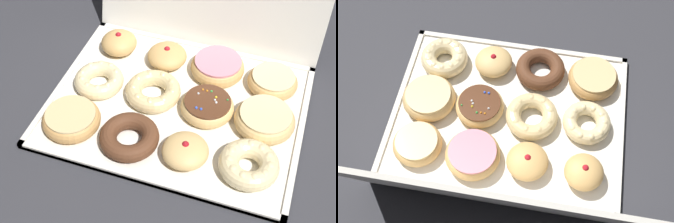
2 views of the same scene
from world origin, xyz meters
The scene contains 15 objects.
ground_plane centered at (0.00, 0.00, 0.00)m, with size 3.00×3.00×0.00m, color #333338.
donut_box centered at (0.00, 0.00, 0.01)m, with size 0.52×0.40×0.01m.
box_lid_open centered at (0.00, 0.26, 0.18)m, with size 0.52×0.37×0.01m, color silver.
glazed_ring_donut_0 centered at (-0.18, -0.12, 0.03)m, with size 0.12×0.12×0.04m.
chocolate_cake_ring_donut_1 centered at (-0.06, -0.12, 0.03)m, with size 0.12×0.12×0.03m.
jelly_filled_donut_2 centered at (0.06, -0.12, 0.03)m, with size 0.09×0.09×0.05m.
cruller_donut_3 centered at (0.18, -0.12, 0.03)m, with size 0.11×0.11×0.04m.
cruller_donut_4 centered at (-0.18, 0.00, 0.03)m, with size 0.11×0.11×0.03m.
cruller_donut_5 centered at (-0.05, 0.01, 0.03)m, with size 0.12×0.12×0.04m.
sprinkle_donut_6 centered at (0.06, 0.00, 0.03)m, with size 0.11×0.11×0.04m.
glazed_ring_donut_7 centered at (0.18, 0.00, 0.03)m, with size 0.12×0.12×0.04m.
jelly_filled_donut_8 centered at (-0.18, 0.12, 0.03)m, with size 0.08×0.08×0.05m.
jelly_filled_donut_9 centered at (-0.06, 0.12, 0.03)m, with size 0.09×0.09×0.05m.
pink_frosted_donut_10 centered at (0.06, 0.12, 0.03)m, with size 0.12×0.12×0.04m.
glazed_ring_donut_11 centered at (0.18, 0.12, 0.03)m, with size 0.11×0.11×0.03m.
Camera 2 is at (-0.08, 0.49, 0.89)m, focal length 47.12 mm.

